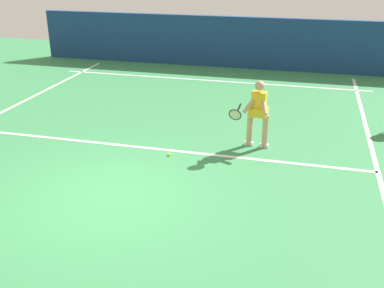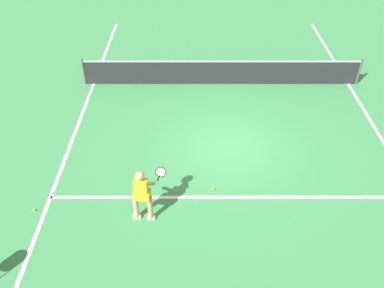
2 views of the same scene
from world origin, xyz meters
TOP-DOWN VIEW (x-y plane):
  - ground_plane at (0.00, 0.00)m, footprint 28.40×28.40m
  - court_back_wall at (0.00, -10.62)m, footprint 14.79×0.24m
  - baseline_marking at (0.00, -8.42)m, footprint 10.79×0.10m
  - service_line_marking at (0.00, -2.25)m, footprint 9.79×0.10m
  - tennis_player at (-2.31, -2.96)m, footprint 0.85×0.91m
  - tennis_ball_mid at (-0.53, -1.96)m, footprint 0.07×0.07m
  - tennis_ball_far at (-1.79, -6.45)m, footprint 0.07×0.07m

SIDE VIEW (x-z plane):
  - ground_plane at x=0.00m, z-range 0.00..0.00m
  - baseline_marking at x=0.00m, z-range 0.00..0.01m
  - service_line_marking at x=0.00m, z-range 0.00..0.01m
  - tennis_ball_mid at x=-0.53m, z-range 0.00..0.07m
  - tennis_ball_far at x=-1.79m, z-range 0.00..0.07m
  - tennis_player at x=-2.31m, z-range 0.07..1.62m
  - court_back_wall at x=0.00m, z-range 0.00..1.92m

